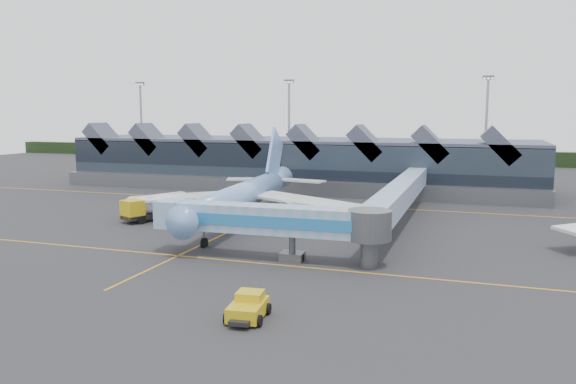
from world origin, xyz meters
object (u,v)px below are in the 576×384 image
(main_airliner, at_px, (246,195))
(fuel_truck, at_px, (158,205))
(pushback_tug, at_px, (248,308))
(jet_bridge, at_px, (282,222))

(main_airliner, bearing_deg, fuel_truck, -175.58)
(pushback_tug, bearing_deg, main_airliner, 106.91)
(jet_bridge, distance_m, pushback_tug, 16.51)
(main_airliner, bearing_deg, jet_bridge, -61.49)
(jet_bridge, xyz_separation_m, fuel_truck, (-23.37, 14.99, -1.92))
(jet_bridge, height_order, fuel_truck, jet_bridge)
(jet_bridge, bearing_deg, pushback_tug, -81.27)
(main_airliner, relative_size, pushback_tug, 9.07)
(jet_bridge, bearing_deg, fuel_truck, 145.33)
(main_airliner, xyz_separation_m, pushback_tug, (14.07, -32.89, -2.90))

